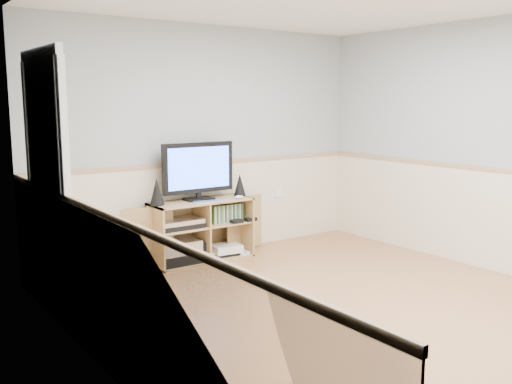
{
  "coord_description": "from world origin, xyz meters",
  "views": [
    {
      "loc": [
        -3.19,
        -3.15,
        1.68
      ],
      "look_at": [
        -0.07,
        1.2,
        0.83
      ],
      "focal_mm": 40.0,
      "sensor_mm": 36.0,
      "label": 1
    }
  ],
  "objects_px": {
    "media_cabinet": "(199,229)",
    "monitor": "(198,169)",
    "keyboard": "(209,202)",
    "game_consoles": "(225,250)"
  },
  "relations": [
    {
      "from": "media_cabinet",
      "to": "keyboard",
      "type": "xyz_separation_m",
      "value": [
        0.01,
        -0.19,
        0.32
      ]
    },
    {
      "from": "media_cabinet",
      "to": "keyboard",
      "type": "height_order",
      "value": "keyboard"
    },
    {
      "from": "monitor",
      "to": "media_cabinet",
      "type": "bearing_deg",
      "value": 90.0
    },
    {
      "from": "keyboard",
      "to": "media_cabinet",
      "type": "bearing_deg",
      "value": 105.74
    },
    {
      "from": "media_cabinet",
      "to": "keyboard",
      "type": "relative_size",
      "value": 5.68
    },
    {
      "from": "monitor",
      "to": "game_consoles",
      "type": "bearing_deg",
      "value": -12.06
    },
    {
      "from": "media_cabinet",
      "to": "monitor",
      "type": "height_order",
      "value": "monitor"
    },
    {
      "from": "keyboard",
      "to": "game_consoles",
      "type": "bearing_deg",
      "value": 37.45
    },
    {
      "from": "monitor",
      "to": "keyboard",
      "type": "distance_m",
      "value": 0.37
    },
    {
      "from": "game_consoles",
      "to": "media_cabinet",
      "type": "bearing_deg",
      "value": 167.35
    }
  ]
}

